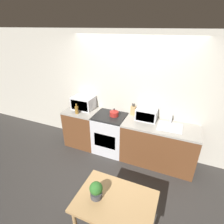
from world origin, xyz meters
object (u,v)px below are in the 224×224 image
(microwave, at_px, (83,103))
(bottle, at_px, (77,110))
(stove_range, at_px, (110,133))
(dining_table, at_px, (115,206))
(toaster_oven, at_px, (147,114))
(kettle, at_px, (114,113))

(microwave, distance_m, bottle, 0.29)
(stove_range, height_order, dining_table, stove_range)
(stove_range, bearing_deg, dining_table, -64.88)
(toaster_oven, bearing_deg, kettle, -170.74)
(toaster_oven, xyz_separation_m, dining_table, (0.07, -1.88, -0.36))
(microwave, distance_m, toaster_oven, 1.47)
(microwave, bearing_deg, bottle, -90.49)
(kettle, bearing_deg, stove_range, -160.10)
(bottle, bearing_deg, stove_range, 14.67)
(microwave, distance_m, dining_table, 2.43)
(microwave, bearing_deg, stove_range, -7.97)
(bottle, xyz_separation_m, dining_table, (1.54, -1.56, -0.33))
(microwave, bearing_deg, toaster_oven, 1.50)
(stove_range, relative_size, bottle, 3.89)
(kettle, relative_size, toaster_oven, 0.46)
(microwave, height_order, bottle, microwave)
(bottle, height_order, toaster_oven, toaster_oven)
(stove_range, bearing_deg, kettle, 19.90)
(kettle, height_order, microwave, microwave)
(kettle, bearing_deg, toaster_oven, 9.26)
(microwave, height_order, dining_table, microwave)
(toaster_oven, bearing_deg, bottle, -167.47)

